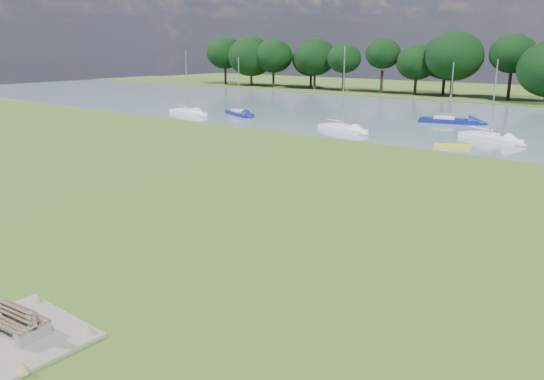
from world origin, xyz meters
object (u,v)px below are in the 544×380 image
Objects in this scene: kayak at (452,146)px; sailboat_3 at (342,127)px; sailboat_4 at (188,111)px; bench_pair at (17,321)px; sailboat_0 at (489,136)px; sailboat_5 at (448,119)px; sailboat_2 at (239,112)px.

sailboat_3 is (-12.27, 2.30, 0.26)m from kayak.
sailboat_3 is 22.55m from sailboat_4.
sailboat_3 is (-13.08, 40.30, -0.04)m from bench_pair.
bench_pair is 0.23× the size of sailboat_3.
sailboat_0 is at bearing 17.72° from sailboat_4.
sailboat_5 reaches higher than kayak.
bench_pair is 53.58m from sailboat_4.
sailboat_2 is 6.71m from sailboat_4.
bench_pair is at bearing -53.62° from sailboat_3.
kayak is 15.76m from sailboat_5.
kayak is 34.88m from sailboat_4.
sailboat_2 reaches higher than bench_pair.
bench_pair is 0.24× the size of sailboat_4.
sailboat_2 is at bearing -171.76° from sailboat_3.
sailboat_0 is 1.02× the size of sailboat_2.
bench_pair is 53.06m from sailboat_5.
kayak is 0.36× the size of sailboat_3.
bench_pair is 43.66m from sailboat_0.
sailboat_3 is at bearing -133.53° from sailboat_5.
sailboat_3 is at bearing -142.16° from sailboat_0.
sailboat_0 is 0.92× the size of sailboat_4.
sailboat_2 is 1.06× the size of sailboat_5.
sailboat_3 reaches higher than sailboat_0.
kayak is 0.38× the size of sailboat_4.
bench_pair is 38.01m from kayak.
sailboat_4 reaches higher than bench_pair.
sailboat_5 is at bearing 45.26° from sailboat_2.
sailboat_0 is 30.33m from sailboat_2.
sailboat_5 is at bearing 91.63° from bench_pair.
sailboat_5 is (-5.82, 14.65, 0.28)m from kayak.
sailboat_2 is at bearing 145.26° from kayak.
sailboat_0 reaches higher than sailboat_5.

